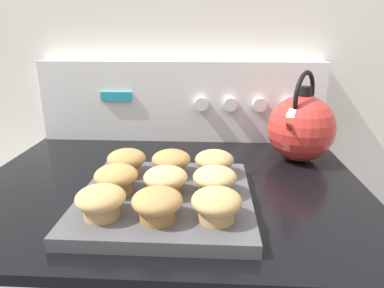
{
  "coord_description": "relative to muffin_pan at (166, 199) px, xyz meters",
  "views": [
    {
      "loc": [
        0.08,
        -0.33,
        1.19
      ],
      "look_at": [
        0.05,
        0.25,
        1.0
      ],
      "focal_mm": 32.0,
      "sensor_mm": 36.0,
      "label": 1
    }
  ],
  "objects": [
    {
      "name": "muffin_r1_c2",
      "position": [
        0.09,
        0.0,
        0.04
      ],
      "size": [
        0.08,
        0.08,
        0.05
      ],
      "color": "olive",
      "rests_on": "muffin_pan"
    },
    {
      "name": "muffin_pan",
      "position": [
        0.0,
        0.0,
        0.0
      ],
      "size": [
        0.3,
        0.3,
        0.02
      ],
      "color": "#4C4C51",
      "rests_on": "stove_range"
    },
    {
      "name": "muffin_r0_c0",
      "position": [
        -0.09,
        -0.09,
        0.04
      ],
      "size": [
        0.08,
        0.08,
        0.05
      ],
      "color": "tan",
      "rests_on": "muffin_pan"
    },
    {
      "name": "muffin_r2_c1",
      "position": [
        0.0,
        0.09,
        0.04
      ],
      "size": [
        0.08,
        0.08,
        0.05
      ],
      "color": "olive",
      "rests_on": "muffin_pan"
    },
    {
      "name": "muffin_r1_c1",
      "position": [
        0.0,
        -0.0,
        0.04
      ],
      "size": [
        0.08,
        0.08,
        0.05
      ],
      "color": "olive",
      "rests_on": "muffin_pan"
    },
    {
      "name": "muffin_r1_c0",
      "position": [
        -0.09,
        0.0,
        0.04
      ],
      "size": [
        0.08,
        0.08,
        0.05
      ],
      "color": "#A37A4C",
      "rests_on": "muffin_pan"
    },
    {
      "name": "control_panel",
      "position": [
        -0.0,
        0.39,
        0.1
      ],
      "size": [
        0.78,
        0.07,
        0.22
      ],
      "color": "white",
      "rests_on": "stove_range"
    },
    {
      "name": "muffin_r0_c1",
      "position": [
        -0.0,
        -0.09,
        0.04
      ],
      "size": [
        0.08,
        0.08,
        0.05
      ],
      "color": "olive",
      "rests_on": "muffin_pan"
    },
    {
      "name": "tea_kettle",
      "position": [
        0.29,
        0.24,
        0.07
      ],
      "size": [
        0.16,
        0.18,
        0.21
      ],
      "color": "red",
      "rests_on": "stove_range"
    },
    {
      "name": "muffin_r0_c2",
      "position": [
        0.09,
        -0.08,
        0.04
      ],
      "size": [
        0.08,
        0.08,
        0.05
      ],
      "color": "tan",
      "rests_on": "muffin_pan"
    },
    {
      "name": "muffin_r2_c2",
      "position": [
        0.09,
        0.09,
        0.04
      ],
      "size": [
        0.08,
        0.08,
        0.05
      ],
      "color": "tan",
      "rests_on": "muffin_pan"
    },
    {
      "name": "wall_back",
      "position": [
        -0.01,
        0.45,
        0.29
      ],
      "size": [
        8.0,
        0.05,
        2.4
      ],
      "color": "white",
      "rests_on": "ground_plane"
    },
    {
      "name": "muffin_r2_c0",
      "position": [
        -0.09,
        0.08,
        0.04
      ],
      "size": [
        0.08,
        0.08,
        0.05
      ],
      "color": "tan",
      "rests_on": "muffin_pan"
    }
  ]
}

